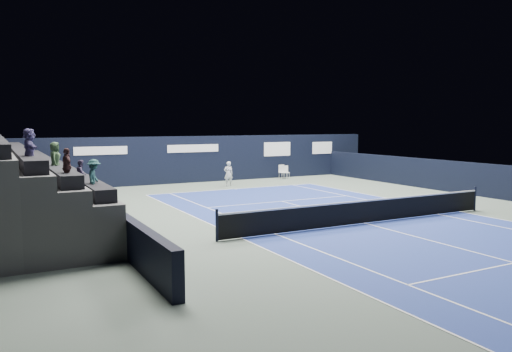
% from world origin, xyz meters
% --- Properties ---
extents(ground, '(48.00, 48.00, 0.00)m').
position_xyz_m(ground, '(0.00, 2.00, 0.00)').
color(ground, '#4F5E54').
rests_on(ground, ground).
extents(court_surface, '(10.97, 23.77, 0.01)m').
position_xyz_m(court_surface, '(0.00, 0.00, 0.00)').
color(court_surface, navy).
rests_on(court_surface, ground).
extents(enclosure_wall_right, '(0.30, 22.00, 1.80)m').
position_xyz_m(enclosure_wall_right, '(10.50, 6.00, 0.90)').
color(enclosure_wall_right, black).
rests_on(enclosure_wall_right, ground).
extents(folding_chair_back_a, '(0.48, 0.50, 0.93)m').
position_xyz_m(folding_chair_back_a, '(5.82, 15.53, 0.62)').
color(folding_chair_back_a, silver).
rests_on(folding_chair_back_a, ground).
extents(folding_chair_back_b, '(0.45, 0.44, 1.02)m').
position_xyz_m(folding_chair_back_b, '(5.39, 15.29, 0.58)').
color(folding_chair_back_b, silver).
rests_on(folding_chair_back_b, ground).
extents(line_judge_chair, '(0.56, 0.55, 1.05)m').
position_xyz_m(line_judge_chair, '(-8.76, 6.82, 0.60)').
color(line_judge_chair, white).
rests_on(line_judge_chair, ground).
extents(line_judge, '(0.37, 0.48, 1.18)m').
position_xyz_m(line_judge, '(-8.52, 5.70, 0.59)').
color(line_judge, black).
rests_on(line_judge, ground).
extents(court_markings, '(11.03, 23.83, 0.00)m').
position_xyz_m(court_markings, '(0.00, 0.00, 0.01)').
color(court_markings, white).
rests_on(court_markings, court_surface).
extents(tennis_net, '(12.90, 0.10, 1.10)m').
position_xyz_m(tennis_net, '(0.00, 0.00, 0.51)').
color(tennis_net, black).
rests_on(tennis_net, ground).
extents(back_sponsor_wall, '(26.00, 0.63, 3.10)m').
position_xyz_m(back_sponsor_wall, '(0.01, 16.50, 1.55)').
color(back_sponsor_wall, black).
rests_on(back_sponsor_wall, ground).
extents(side_barrier_left, '(0.33, 22.00, 1.20)m').
position_xyz_m(side_barrier_left, '(-9.50, 5.97, 0.60)').
color(side_barrier_left, black).
rests_on(side_barrier_left, ground).
extents(tennis_player, '(0.62, 0.84, 1.57)m').
position_xyz_m(tennis_player, '(0.26, 13.37, 0.79)').
color(tennis_player, silver).
rests_on(tennis_player, ground).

